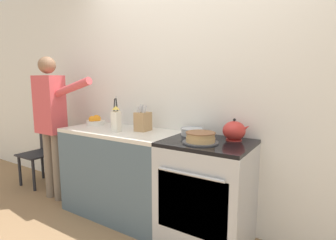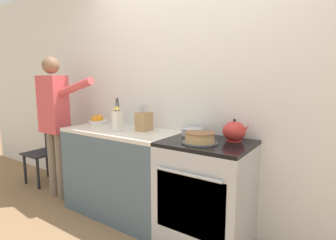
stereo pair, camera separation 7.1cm
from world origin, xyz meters
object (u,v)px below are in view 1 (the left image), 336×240
milk_carton (116,120)px  mixing_bowl (192,131)px  layer_cake (200,138)px  tea_kettle (234,131)px  utensil_crock (116,121)px  dining_chair (43,149)px  fruit_bowl (96,121)px  person_baker (51,116)px  knife_block (143,121)px  stove_range (206,193)px

milk_carton → mixing_bowl: bearing=19.8°
layer_cake → tea_kettle: size_ratio=1.26×
layer_cake → utensil_crock: (-1.06, 0.16, 0.03)m
utensil_crock → dining_chair: bearing=-179.8°
layer_cake → milk_carton: size_ratio=1.15×
fruit_bowl → milk_carton: 0.53m
utensil_crock → tea_kettle: bearing=3.3°
tea_kettle → mixing_bowl: 0.39m
fruit_bowl → milk_carton: size_ratio=0.81×
dining_chair → layer_cake: bearing=-12.7°
utensil_crock → dining_chair: (-1.35, -0.00, -0.49)m
tea_kettle → person_baker: 2.05m
tea_kettle → dining_chair: (-2.60, -0.08, -0.49)m
knife_block → fruit_bowl: bearing=179.6°
utensil_crock → knife_block: bearing=0.7°
stove_range → dining_chair: stove_range is taller
person_baker → dining_chair: 0.80m
stove_range → mixing_bowl: 0.55m
tea_kettle → utensil_crock: utensil_crock is taller
mixing_bowl → fruit_bowl: (-1.18, -0.06, 0.01)m
tea_kettle → person_baker: person_baker is taller
stove_range → knife_block: size_ratio=3.35×
knife_block → utensil_crock: bearing=-179.3°
stove_range → layer_cake: 0.49m
layer_cake → fruit_bowl: fruit_bowl is taller
person_baker → dining_chair: size_ratio=1.99×
mixing_bowl → dining_chair: mixing_bowl is taller
utensil_crock → milk_carton: bearing=-45.8°
milk_carton → dining_chair: size_ratio=0.30×
stove_range → utensil_crock: (-1.08, 0.08, 0.52)m
tea_kettle → knife_block: bearing=-175.7°
utensil_crock → milk_carton: 0.25m
layer_cake → dining_chair: size_ratio=0.35×
layer_cake → milk_carton: milk_carton is taller
stove_range → mixing_bowl: mixing_bowl is taller
knife_block → fruit_bowl: size_ratio=1.30×
knife_block → milk_carton: bearing=-134.7°
utensil_crock → person_baker: person_baker is taller
knife_block → dining_chair: size_ratio=0.32×
layer_cake → milk_carton: 0.89m
tea_kettle → dining_chair: size_ratio=0.28×
knife_block → dining_chair: knife_block is taller
layer_cake → mixing_bowl: 0.30m
dining_chair → fruit_bowl: bearing=-8.1°
mixing_bowl → milk_carton: bearing=-160.2°
milk_carton → dining_chair: (-1.52, 0.17, -0.54)m
milk_carton → layer_cake: bearing=1.0°
stove_range → utensil_crock: 1.20m
fruit_bowl → milk_carton: bearing=-20.9°
knife_block → person_baker: 1.16m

